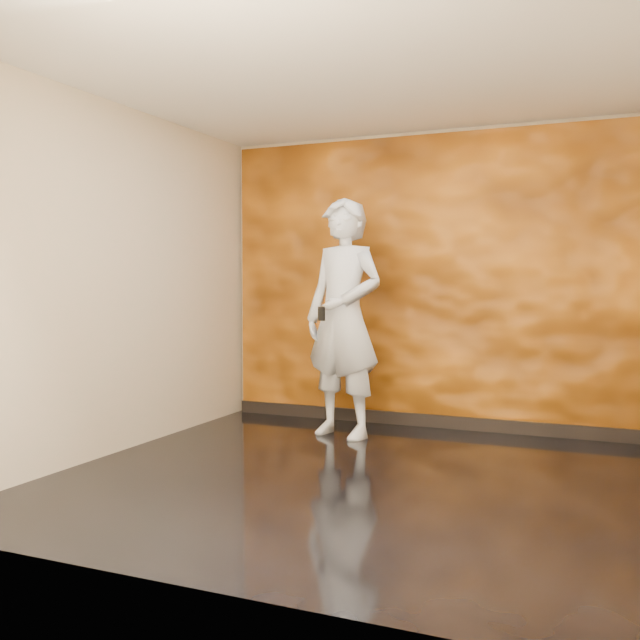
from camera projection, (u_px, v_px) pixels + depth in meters
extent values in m
cube|color=black|center=(351.00, 477.00, 5.02)|extent=(4.00, 4.00, 0.01)
cube|color=beige|center=(425.00, 279.00, 6.79)|extent=(4.00, 0.02, 2.80)
cube|color=beige|center=(191.00, 275.00, 3.11)|extent=(4.00, 0.02, 2.80)
cube|color=beige|center=(119.00, 279.00, 5.73)|extent=(0.02, 4.00, 2.80)
cube|color=white|center=(352.00, 74.00, 4.88)|extent=(4.00, 4.00, 0.01)
cube|color=orange|center=(424.00, 281.00, 6.75)|extent=(3.90, 0.06, 2.75)
cube|color=black|center=(422.00, 420.00, 6.78)|extent=(3.90, 0.04, 0.12)
imported|color=#A8AFB9|center=(344.00, 318.00, 6.30)|extent=(0.88, 0.69, 2.11)
cube|color=black|center=(321.00, 314.00, 6.07)|extent=(0.07, 0.02, 0.12)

